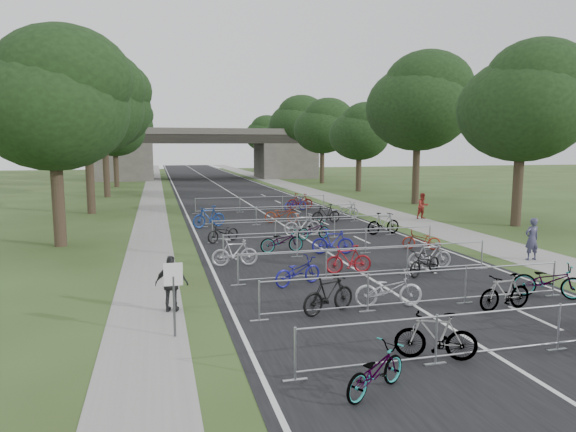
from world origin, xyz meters
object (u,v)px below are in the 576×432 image
(bike_1, at_px, (436,336))
(pedestrian_b, at_px, (423,206))
(park_sign, at_px, (174,286))
(bike_0, at_px, (375,371))
(overpass_bridge, at_px, (207,154))
(pedestrian_c, at_px, (172,284))
(pedestrian_a, at_px, (532,239))

(bike_1, xyz_separation_m, pedestrian_b, (10.61, 19.71, 0.29))
(park_sign, distance_m, bike_0, 5.29)
(overpass_bridge, distance_m, pedestrian_c, 60.50)
(overpass_bridge, bearing_deg, pedestrian_c, -96.46)
(overpass_bridge, bearing_deg, bike_0, -92.87)
(bike_1, height_order, pedestrian_a, pedestrian_a)
(bike_0, relative_size, pedestrian_a, 0.98)
(park_sign, relative_size, pedestrian_a, 1.06)
(bike_1, bearing_deg, bike_0, -36.34)
(pedestrian_a, xyz_separation_m, pedestrian_b, (1.72, 11.88, -0.04))
(pedestrian_a, bearing_deg, pedestrian_c, 10.38)
(pedestrian_b, height_order, pedestrian_c, pedestrian_b)
(pedestrian_a, distance_m, pedestrian_b, 12.00)
(bike_0, bearing_deg, overpass_bridge, -33.40)
(pedestrian_b, xyz_separation_m, pedestrian_c, (-16.00, -14.98, -0.03))
(bike_0, height_order, pedestrian_b, pedestrian_b)
(bike_0, relative_size, bike_1, 0.97)
(pedestrian_b, bearing_deg, pedestrian_c, -144.10)
(bike_0, xyz_separation_m, pedestrian_b, (12.50, 20.80, 0.37))
(bike_1, height_order, pedestrian_c, pedestrian_c)
(bike_1, xyz_separation_m, pedestrian_a, (8.89, 7.83, 0.34))
(bike_0, xyz_separation_m, pedestrian_c, (-3.50, 5.83, 0.34))
(park_sign, height_order, pedestrian_a, park_sign)
(bike_0, bearing_deg, pedestrian_b, -61.53)
(bike_1, distance_m, pedestrian_b, 22.38)
(pedestrian_b, distance_m, pedestrian_c, 21.91)
(pedestrian_c, bearing_deg, pedestrian_a, -151.98)
(pedestrian_c, bearing_deg, pedestrian_b, -121.12)
(pedestrian_b, bearing_deg, bike_1, -125.51)
(park_sign, distance_m, pedestrian_b, 23.30)
(bike_0, bearing_deg, park_sign, 11.58)
(pedestrian_a, distance_m, pedestrian_c, 14.61)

